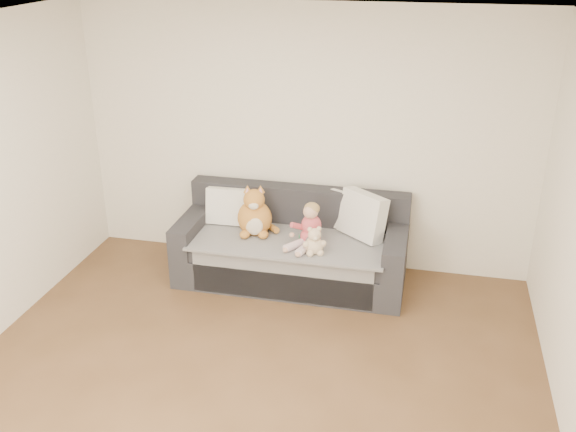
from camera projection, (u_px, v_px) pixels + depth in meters
The scene contains 10 objects.
room_shell at pixel (245, 226), 4.42m from camera, with size 5.00×5.00×5.00m.
sofa at pixel (292, 249), 6.28m from camera, with size 2.20×0.94×0.85m.
cushion_left at pixel (226, 206), 6.39m from camera, with size 0.40×0.19×0.38m.
cushion_right_back at pixel (349, 211), 6.25m from camera, with size 0.45×0.34×0.39m.
cushion_right_front at pixel (363, 215), 6.09m from camera, with size 0.51×0.47×0.46m.
toddler at pixel (309, 228), 5.94m from camera, with size 0.32×0.42×0.42m.
plush_cat at pixel (255, 215), 6.17m from camera, with size 0.41×0.39×0.51m.
teddy_bear at pixel (314, 243), 5.80m from camera, with size 0.21×0.17×0.27m.
plush_cow at pixel (313, 242), 5.90m from camera, with size 0.14×0.22×0.18m.
sippy_cup at pixel (303, 237), 6.02m from camera, with size 0.10×0.08×0.11m.
Camera 1 is at (1.19, -3.42, 3.16)m, focal length 40.00 mm.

